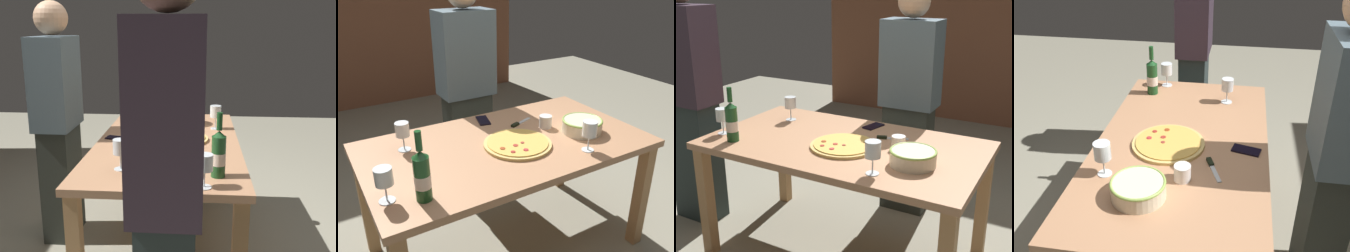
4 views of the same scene
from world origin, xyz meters
TOP-DOWN VIEW (x-y plane):
  - ground_plane at (0.00, 0.00)m, footprint 8.00×8.00m
  - dining_table at (0.00, 0.00)m, footprint 1.60×0.90m
  - pizza at (0.04, -0.07)m, footprint 0.38×0.38m
  - serving_bowl at (0.46, -0.11)m, footprint 0.24×0.24m
  - wine_bottle at (-0.58, -0.29)m, footprint 0.07×0.07m
  - wine_glass_near_pizza at (-0.52, 0.20)m, footprint 0.07×0.07m
  - wine_glass_by_bottle at (0.33, -0.31)m, footprint 0.08×0.08m
  - wine_glass_far_left at (-0.72, -0.22)m, footprint 0.08×0.08m
  - cup_amber at (0.32, 0.05)m, footprint 0.08×0.08m
  - cell_phone at (0.03, 0.34)m, footprint 0.10×0.16m
  - pizza_knife at (0.20, 0.18)m, footprint 0.18×0.09m
  - person_host at (-1.14, -0.09)m, footprint 0.39×0.24m
  - person_guest_left at (0.11, 0.76)m, footprint 0.39×0.24m

SIDE VIEW (x-z plane):
  - ground_plane at x=0.00m, z-range 0.00..0.00m
  - dining_table at x=0.00m, z-range 0.28..1.03m
  - cell_phone at x=0.03m, z-range 0.75..0.76m
  - pizza_knife at x=0.20m, z-range 0.75..0.76m
  - pizza at x=0.04m, z-range 0.75..0.77m
  - cup_amber at x=0.32m, z-range 0.75..0.83m
  - serving_bowl at x=0.46m, z-range 0.75..0.84m
  - person_guest_left at x=0.11m, z-range 0.01..1.64m
  - wine_glass_near_pizza at x=-0.52m, z-range 0.78..0.94m
  - wine_glass_far_left at x=-0.72m, z-range 0.78..0.94m
  - wine_bottle at x=-0.58m, z-range 0.71..1.03m
  - wine_glass_by_bottle at x=0.33m, z-range 0.79..0.96m
  - person_host at x=-1.14m, z-range 0.02..1.77m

